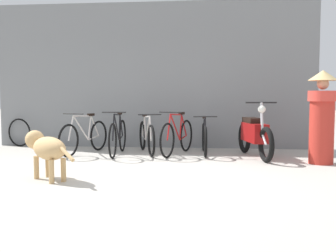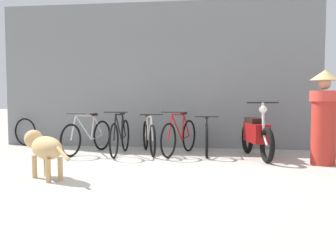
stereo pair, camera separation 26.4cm
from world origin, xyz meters
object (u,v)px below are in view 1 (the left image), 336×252
object	(u,v)px
motorcycle	(254,135)
stray_dog	(46,148)
bicycle_4	(204,138)
bicycle_2	(147,137)
bicycle_3	(177,137)
bicycle_1	(118,137)
spare_tire_left	(19,132)
person_in_robes	(322,114)
bicycle_0	(85,137)

from	to	relation	value
motorcycle	stray_dog	bearing A→B (deg)	-65.47
bicycle_4	bicycle_2	bearing A→B (deg)	-91.71
bicycle_3	stray_dog	world-z (taller)	bicycle_3
bicycle_2	motorcycle	distance (m)	2.17
bicycle_1	bicycle_3	bearing A→B (deg)	95.85
motorcycle	spare_tire_left	xyz separation A→B (m)	(-5.28, 1.13, -0.11)
person_in_robes	spare_tire_left	distance (m)	6.60
motorcycle	person_in_robes	bearing A→B (deg)	47.54
stray_dog	spare_tire_left	world-z (taller)	stray_dog
bicycle_1	bicycle_2	distance (m)	0.60
bicycle_2	spare_tire_left	distance (m)	3.24
bicycle_3	stray_dog	size ratio (longest dim) A/B	1.60
bicycle_1	bicycle_3	xyz separation A→B (m)	(1.18, 0.17, -0.00)
bicycle_4	bicycle_0	bearing A→B (deg)	-87.74
stray_dog	person_in_robes	bearing A→B (deg)	-118.21
bicycle_2	bicycle_3	world-z (taller)	bicycle_3
person_in_robes	motorcycle	bearing A→B (deg)	-51.08
bicycle_0	bicycle_4	world-z (taller)	bicycle_0
bicycle_1	person_in_robes	bearing A→B (deg)	77.68
bicycle_1	bicycle_4	bearing A→B (deg)	97.41
bicycle_0	motorcycle	bearing A→B (deg)	103.38
bicycle_0	stray_dog	bearing A→B (deg)	21.23
bicycle_1	spare_tire_left	xyz separation A→B (m)	(-2.60, 1.08, -0.04)
bicycle_3	bicycle_4	world-z (taller)	bicycle_3
bicycle_4	spare_tire_left	distance (m)	4.39
stray_dog	bicycle_3	bearing A→B (deg)	-83.20
motorcycle	bicycle_0	bearing A→B (deg)	-104.57
bicycle_1	bicycle_0	bearing A→B (deg)	-98.54
person_in_robes	bicycle_3	bearing A→B (deg)	-39.05
bicycle_0	bicycle_2	xyz separation A→B (m)	(1.25, 0.19, -0.01)
bicycle_0	motorcycle	size ratio (longest dim) A/B	0.90
bicycle_0	bicycle_3	size ratio (longest dim) A/B	1.03
bicycle_2	stray_dog	distance (m)	2.86
bicycle_0	spare_tire_left	size ratio (longest dim) A/B	2.55
person_in_robes	spare_tire_left	size ratio (longest dim) A/B	2.45
bicycle_4	motorcycle	size ratio (longest dim) A/B	0.84
bicycle_4	stray_dog	xyz separation A→B (m)	(-2.19, -2.70, 0.12)
bicycle_0	person_in_robes	xyz separation A→B (m)	(4.45, -0.75, 0.51)
bicycle_4	stray_dog	world-z (taller)	bicycle_4
motorcycle	bicycle_4	bearing A→B (deg)	-122.04
bicycle_1	spare_tire_left	world-z (taller)	bicycle_1
bicycle_4	motorcycle	xyz separation A→B (m)	(0.96, -0.34, 0.11)
bicycle_2	bicycle_4	world-z (taller)	bicycle_2
bicycle_1	motorcycle	bearing A→B (deg)	86.73
bicycle_2	bicycle_4	distance (m)	1.18
person_in_robes	spare_tire_left	xyz separation A→B (m)	(-6.34, 1.75, -0.53)
bicycle_4	motorcycle	distance (m)	1.02
bicycle_0	spare_tire_left	xyz separation A→B (m)	(-1.89, 1.00, -0.02)
bicycle_1	motorcycle	xyz separation A→B (m)	(2.68, -0.05, 0.07)
bicycle_2	bicycle_4	size ratio (longest dim) A/B	1.03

